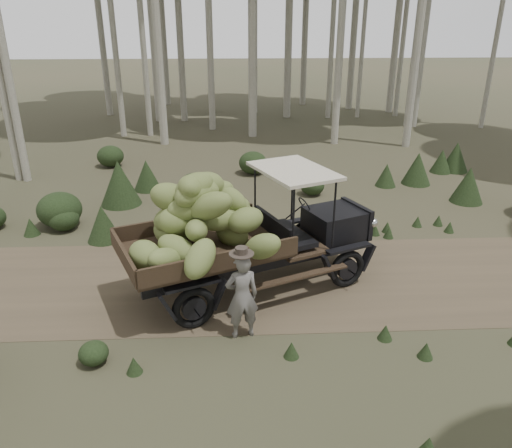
# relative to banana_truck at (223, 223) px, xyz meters

# --- Properties ---
(ground) EXTENTS (120.00, 120.00, 0.00)m
(ground) POSITION_rel_banana_truck_xyz_m (2.16, 0.51, -1.60)
(ground) COLOR #473D2B
(ground) RESTS_ON ground
(dirt_track) EXTENTS (70.00, 4.00, 0.01)m
(dirt_track) POSITION_rel_banana_truck_xyz_m (2.16, 0.51, -1.60)
(dirt_track) COLOR brown
(dirt_track) RESTS_ON ground
(banana_truck) EXTENTS (5.64, 3.89, 2.79)m
(banana_truck) POSITION_rel_banana_truck_xyz_m (0.00, 0.00, 0.00)
(banana_truck) COLOR black
(banana_truck) RESTS_ON ground
(farmer) EXTENTS (0.66, 0.52, 1.77)m
(farmer) POSITION_rel_banana_truck_xyz_m (0.33, -1.47, -0.77)
(farmer) COLOR #635F5B
(farmer) RESTS_ON ground
(undergrowth) EXTENTS (21.67, 20.41, 1.37)m
(undergrowth) POSITION_rel_banana_truck_xyz_m (1.89, 0.81, -1.07)
(undergrowth) COLOR #233319
(undergrowth) RESTS_ON ground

